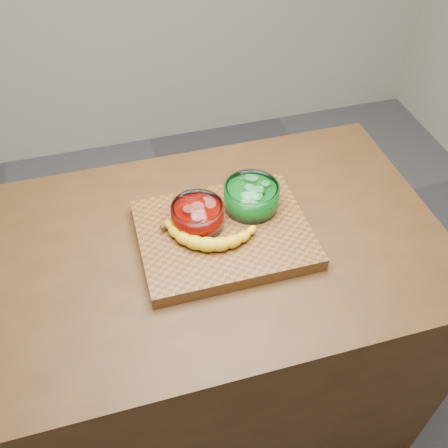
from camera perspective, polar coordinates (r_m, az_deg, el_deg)
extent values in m
plane|color=#525257|center=(2.10, 0.00, -18.51)|extent=(3.50, 3.50, 0.00)
cube|color=#482D15|center=(1.71, 0.00, -11.98)|extent=(1.20, 0.80, 0.90)
cube|color=brown|center=(1.33, 0.00, -1.19)|extent=(0.45, 0.35, 0.04)
cylinder|color=white|center=(1.31, -3.04, 0.98)|extent=(0.14, 0.14, 0.06)
cylinder|color=#BC0902|center=(1.32, -3.02, 0.71)|extent=(0.12, 0.12, 0.04)
cylinder|color=#EE544B|center=(1.30, -3.07, 1.56)|extent=(0.11, 0.11, 0.02)
cylinder|color=white|center=(1.36, 3.15, 3.15)|extent=(0.15, 0.15, 0.07)
cylinder|color=#169824|center=(1.37, 3.13, 2.84)|extent=(0.13, 0.13, 0.04)
cylinder|color=#6EEB6F|center=(1.35, 3.18, 3.74)|extent=(0.12, 0.12, 0.02)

